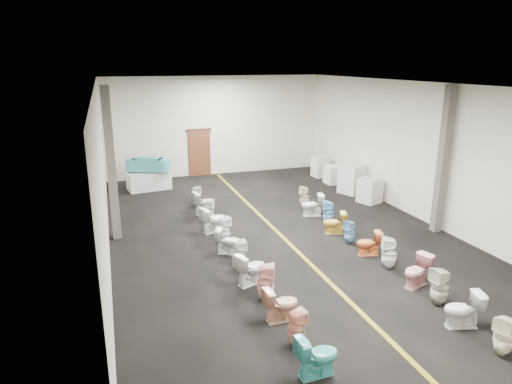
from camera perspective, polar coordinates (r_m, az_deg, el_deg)
floor at (r=14.33m, az=2.60°, el=-4.94°), size 16.00×16.00×0.00m
ceiling at (r=13.39m, az=2.85°, el=13.35°), size 16.00×16.00×0.00m
wall_back at (r=21.24m, az=-5.07°, el=8.21°), size 10.00×0.00×10.00m
wall_front at (r=7.17m, az=26.46°, el=-9.42°), size 10.00×0.00×10.00m
wall_left at (r=12.82m, az=-18.68°, el=2.22°), size 0.00×16.00×16.00m
wall_right at (r=16.13m, az=19.61°, el=4.85°), size 0.00×16.00×16.00m
aisle_stripe at (r=14.33m, az=2.60°, el=-4.92°), size 0.12×15.60×0.01m
back_door at (r=21.21m, az=-7.07°, el=4.85°), size 1.00×0.10×2.10m
door_frame at (r=21.04m, az=-7.17°, el=7.72°), size 1.15×0.08×0.10m
column_left at (r=13.79m, az=-17.66°, el=3.24°), size 0.25×0.25×4.50m
column_right at (r=14.84m, az=22.34°, el=3.66°), size 0.25×0.25×4.50m
display_table at (r=19.35m, az=-13.23°, el=1.41°), size 1.81×1.12×0.75m
bathtub at (r=19.19m, az=-13.36°, el=3.41°), size 1.75×1.15×0.55m
appliance_crate_a at (r=17.60m, az=14.04°, el=0.20°), size 0.93×0.93×0.92m
appliance_crate_b at (r=18.68m, az=11.90°, el=1.58°), size 1.09×1.09×1.14m
appliance_crate_c at (r=20.05m, az=9.65°, el=2.14°), size 0.68×0.68×0.77m
appliance_crate_d at (r=21.13m, az=8.07°, el=3.16°), size 0.71×0.71×0.94m
toilet_left_0 at (r=8.18m, az=7.63°, el=-19.61°), size 0.76×0.45×0.75m
toilet_left_1 at (r=8.86m, az=5.07°, el=-16.55°), size 0.38×0.37×0.73m
toilet_left_2 at (r=9.57m, az=3.13°, el=-13.79°), size 0.74×0.44×0.74m
toilet_left_3 at (r=10.28m, az=1.20°, el=-11.16°), size 0.50×0.50×0.86m
toilet_left_4 at (r=10.96m, az=-0.67°, el=-9.52°), size 0.88×0.68×0.80m
toilet_left_5 at (r=11.81m, az=-2.11°, el=-7.73°), size 0.37×0.36×0.73m
toilet_left_6 at (r=12.63m, az=-3.47°, el=-6.16°), size 0.81×0.66×0.72m
toilet_left_7 at (r=13.43m, az=-4.00°, el=-4.71°), size 0.44×0.43×0.75m
toilet_left_8 at (r=14.19m, az=-5.35°, el=-3.44°), size 0.90×0.68×0.82m
toilet_left_9 at (r=15.09m, az=-5.95°, el=-2.35°), size 0.47×0.46×0.77m
toilet_left_10 at (r=15.94m, az=-6.48°, el=-1.32°), size 0.85×0.59×0.79m
toilet_left_11 at (r=16.83m, az=-7.49°, el=-0.50°), size 0.45×0.44×0.74m
toilet_right_0 at (r=9.66m, az=28.59°, el=-15.47°), size 0.47×0.46×0.78m
toilet_right_1 at (r=10.21m, az=24.45°, el=-13.26°), size 0.83×0.60×0.76m
toilet_right_2 at (r=10.85m, az=22.00°, el=-10.88°), size 0.42×0.41×0.86m
toilet_right_3 at (r=11.50m, az=19.50°, el=-9.32°), size 0.85×0.65×0.76m
toilet_right_4 at (r=12.20m, az=16.33°, el=-7.32°), size 0.51×0.51×0.85m
toilet_right_5 at (r=12.89m, az=13.91°, el=-6.25°), size 0.74×0.52×0.68m
toilet_right_6 at (r=13.56m, az=11.64°, el=-4.91°), size 0.43×0.42×0.71m
toilet_right_7 at (r=14.23m, az=9.78°, el=-3.81°), size 0.77×0.57×0.70m
toilet_right_8 at (r=15.00m, az=9.07°, el=-2.54°), size 0.47×0.47×0.79m
toilet_right_9 at (r=15.72m, az=7.05°, el=-1.63°), size 0.83×0.58×0.77m
toilet_right_10 at (r=16.64m, az=6.07°, el=-0.58°), size 0.43×0.43×0.78m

